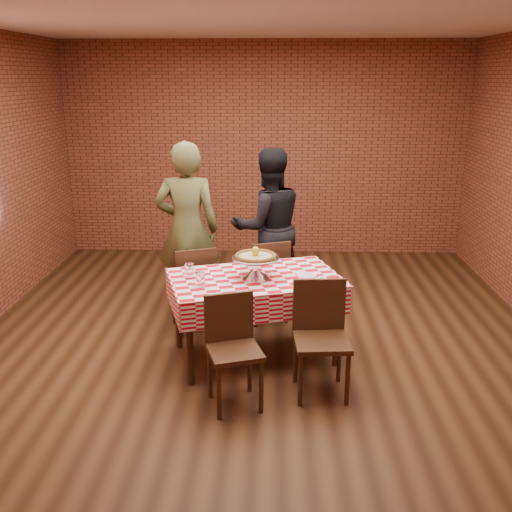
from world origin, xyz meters
The scene contains 19 objects.
ground centered at (0.00, 0.00, 0.00)m, with size 6.00×6.00×0.00m, color black.
back_wall centered at (0.00, 3.00, 1.45)m, with size 5.50×5.50×0.00m, color brown.
table centered at (-0.03, -0.28, 0.38)m, with size 1.44×0.86×0.75m, color #432816.
tablecloth centered at (-0.03, -0.28, 0.63)m, with size 1.47×0.90×0.25m, color red, non-canonical shape.
pizza_stand centered at (-0.02, -0.29, 0.85)m, with size 0.42×0.42×0.19m, color silver, non-canonical shape.
pizza centered at (-0.02, -0.29, 0.95)m, with size 0.36×0.36×0.03m, color beige.
lemon centered at (-0.02, -0.29, 1.00)m, with size 0.07×0.07×0.09m, color yellow.
water_glass_left centered at (-0.47, -0.53, 0.82)m, with size 0.08×0.08×0.12m, color white.
water_glass_right centered at (-0.60, -0.30, 0.82)m, with size 0.08×0.08×0.12m, color white.
side_plate centered at (0.42, -0.24, 0.76)m, with size 0.17×0.17×0.01m, color white.
sweetener_packet_a centered at (0.55, -0.27, 0.76)m, with size 0.05×0.04×0.01m, color white.
sweetener_packet_b centered at (0.64, -0.21, 0.76)m, with size 0.05×0.04×0.01m, color white.
condiment_caddy centered at (-0.07, 0.03, 0.84)m, with size 0.11×0.09×0.15m, color silver.
chair_near_left centered at (-0.16, -1.10, 0.43)m, with size 0.38×0.38×0.86m, color #432816, non-canonical shape.
chair_near_right centered at (0.51, -0.90, 0.45)m, with size 0.42×0.42×0.90m, color #432816, non-canonical shape.
chair_far_left centered at (-0.66, 0.31, 0.44)m, with size 0.40×0.40×0.88m, color #432816, non-canonical shape.
chair_far_right centered at (0.05, 0.57, 0.44)m, with size 0.39×0.39×0.87m, color #432816, non-canonical shape.
diner_olive centered at (-0.77, 0.77, 0.91)m, with size 0.66×0.44×1.82m, color #4E532C.
diner_black centered at (0.07, 1.09, 0.86)m, with size 0.83×0.65×1.71m, color black.
Camera 1 is at (0.13, -4.99, 2.43)m, focal length 40.36 mm.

